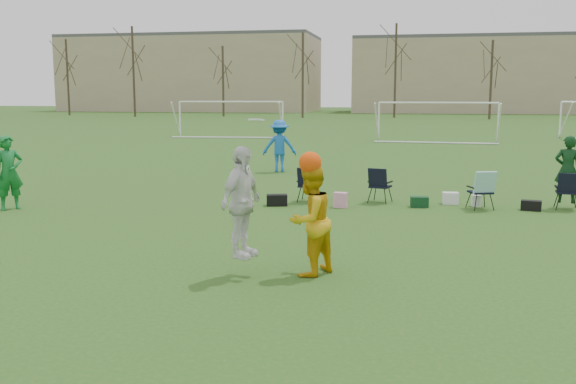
% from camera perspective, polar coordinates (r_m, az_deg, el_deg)
% --- Properties ---
extents(ground, '(260.00, 260.00, 0.00)m').
position_cam_1_polar(ground, '(10.19, -4.87, -8.29)').
color(ground, '#245119').
rests_on(ground, ground).
extents(fielder_green_near, '(0.81, 0.83, 1.92)m').
position_cam_1_polar(fielder_green_near, '(18.02, -23.55, 1.59)').
color(fielder_green_near, '#13702D').
rests_on(fielder_green_near, ground).
extents(fielder_blue, '(1.41, 1.00, 1.98)m').
position_cam_1_polar(fielder_blue, '(24.54, -0.77, 4.11)').
color(fielder_blue, blue).
rests_on(fielder_blue, ground).
extents(center_contest, '(1.95, 1.50, 2.59)m').
position_cam_1_polar(center_contest, '(10.45, -0.58, -1.73)').
color(center_contest, white).
rests_on(center_contest, ground).
extents(sideline_setup, '(8.16, 1.66, 1.91)m').
position_cam_1_polar(sideline_setup, '(17.64, 14.96, 0.62)').
color(sideline_setup, '#0E3415').
rests_on(sideline_setup, ground).
extents(goal_left, '(7.39, 0.76, 2.46)m').
position_cam_1_polar(goal_left, '(45.20, -5.11, 7.39)').
color(goal_left, white).
rests_on(goal_left, ground).
extents(goal_mid, '(7.40, 0.63, 2.46)m').
position_cam_1_polar(goal_mid, '(41.38, 13.15, 7.07)').
color(goal_mid, white).
rests_on(goal_mid, ground).
extents(tree_line, '(110.28, 3.28, 11.40)m').
position_cam_1_polar(tree_line, '(79.26, 9.64, 10.17)').
color(tree_line, '#382B21').
rests_on(tree_line, ground).
extents(building_row, '(126.00, 16.00, 13.00)m').
position_cam_1_polar(building_row, '(105.47, 13.69, 10.16)').
color(building_row, tan).
rests_on(building_row, ground).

